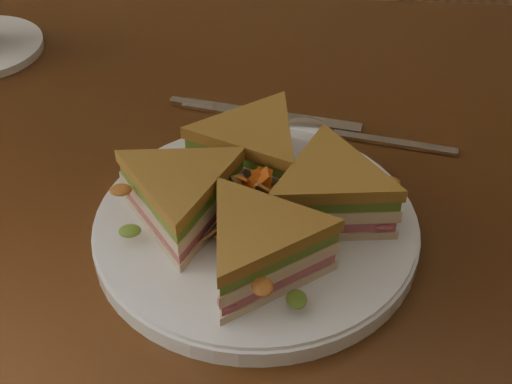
% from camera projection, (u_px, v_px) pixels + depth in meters
% --- Properties ---
extents(table, '(1.20, 0.80, 0.75)m').
position_uv_depth(table, '(279.00, 244.00, 0.77)').
color(table, '#341B0B').
rests_on(table, ground).
extents(plate, '(0.29, 0.29, 0.02)m').
position_uv_depth(plate, '(256.00, 228.00, 0.63)').
color(plate, white).
rests_on(plate, table).
extents(sandwich_wedges, '(0.27, 0.27, 0.06)m').
position_uv_depth(sandwich_wedges, '(256.00, 196.00, 0.61)').
color(sandwich_wedges, beige).
rests_on(sandwich_wedges, plate).
extents(crisps_mound, '(0.09, 0.09, 0.05)m').
position_uv_depth(crisps_mound, '(256.00, 200.00, 0.61)').
color(crisps_mound, '#D95F1B').
rests_on(crisps_mound, plate).
extents(spoon, '(0.18, 0.05, 0.01)m').
position_uv_depth(spoon, '(326.00, 131.00, 0.75)').
color(spoon, silver).
rests_on(spoon, table).
extents(knife, '(0.21, 0.05, 0.00)m').
position_uv_depth(knife, '(257.00, 114.00, 0.78)').
color(knife, silver).
rests_on(knife, table).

